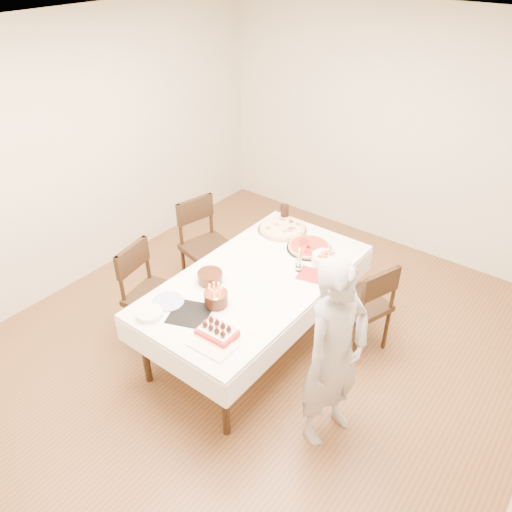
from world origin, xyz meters
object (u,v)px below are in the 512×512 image
Objects in this scene: dining_table at (256,311)px; cola_glass at (285,213)px; chair_left_dessert at (156,297)px; taper_candle at (299,259)px; pizza_pepperoni at (309,247)px; pasta_bowl at (325,258)px; pizza_white at (282,228)px; strawberry_box at (217,332)px; chair_right_savory at (360,304)px; chair_left_savory at (209,248)px; layer_cake at (210,278)px; person at (334,355)px; birthday_cake at (216,295)px.

dining_table is 1.15m from cola_glass.
taper_candle is at bearing -151.40° from chair_left_dessert.
pasta_bowl is (0.23, -0.11, 0.02)m from pizza_pepperoni.
strawberry_box is (0.50, -1.54, 0.01)m from pizza_white.
chair_right_savory is 1.26m from cola_glass.
chair_right_savory is (0.74, 0.55, 0.09)m from dining_table.
chair_left_savory is at bearing -154.33° from chair_right_savory.
layer_cake is (-1.00, -0.85, 0.33)m from chair_right_savory.
chair_right_savory is 5.80× the size of cola_glass.
chair_left_savory reaches higher than dining_table.
pasta_bowl is (0.63, -0.23, 0.02)m from pizza_white.
person reaches higher than birthday_cake.
chair_left_savory is 1.20m from taper_candle.
chair_left_dessert is at bearing -110.15° from pizza_white.
chair_left_dessert is 4.04× the size of taper_candle.
person is at bearing 21.84° from strawberry_box.
pizza_white is 1.09m from layer_cake.
layer_cake is 1.42× the size of birthday_cake.
chair_right_savory is at bearing -160.84° from chair_left_savory.
pizza_pepperoni is 1.76× the size of taper_candle.
cola_glass is at bearing 58.03° from person.
pizza_pepperoni is at bearing 82.92° from birthday_cake.
birthday_cake is at bearing 132.69° from strawberry_box.
pasta_bowl is (1.26, 0.18, 0.30)m from chair_left_savory.
chair_left_dessert is 3.40× the size of strawberry_box.
chair_left_savory reaches higher than chair_right_savory.
pizza_white is at bearing 159.65° from pasta_bowl.
chair_left_savory is 1.30m from pasta_bowl.
strawberry_box is (0.22, -0.75, 0.41)m from dining_table.
taper_candle reaches higher than cola_glass.
cola_glass is (-0.51, 0.32, 0.06)m from pizza_pepperoni.
strawberry_box is (-0.13, -1.30, -0.01)m from pasta_bowl.
chair_right_savory is 1.83m from chair_left_dessert.
pasta_bowl is 0.85m from cola_glass.
cola_glass is at bearing 147.78° from pizza_pepperoni.
chair_left_savory is 1.02× the size of chair_left_dessert.
person is at bearing -5.73° from layer_cake.
taper_candle is at bearing 52.75° from dining_table.
cola_glass is 1.51m from birthday_cake.
chair_left_dessert is at bearing -103.77° from cola_glass.
chair_right_savory is 4.00× the size of pasta_bowl.
layer_cake reaches higher than strawberry_box.
pizza_pepperoni is 0.26m from pasta_bowl.
person is 1.19m from pasta_bowl.
cola_glass is at bearing 95.83° from layer_cake.
strawberry_box is at bearing -92.37° from chair_right_savory.
strawberry_box is (-0.01, -1.06, -0.09)m from taper_candle.
layer_cake is at bearing 136.57° from strawberry_box.
pizza_white is 1.30m from birthday_cake.
layer_cake reaches higher than pizza_white.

